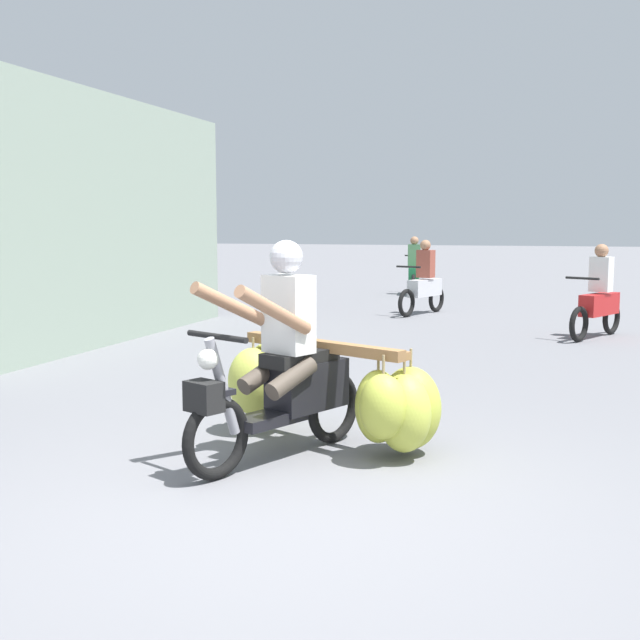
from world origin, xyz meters
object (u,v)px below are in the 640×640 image
object	(u,v)px
motorbike_main_loaded	(320,385)
motorbike_distant_far_ahead	(414,271)
motorbike_distant_ahead_right	(424,284)
motorbike_distant_ahead_left	(599,300)

from	to	relation	value
motorbike_main_loaded	motorbike_distant_far_ahead	bearing A→B (deg)	97.21
motorbike_main_loaded	motorbike_distant_ahead_right	distance (m)	9.22
motorbike_main_loaded	motorbike_distant_far_ahead	distance (m)	13.43
motorbike_distant_ahead_left	motorbike_distant_ahead_right	xyz separation A→B (m)	(-3.01, 2.34, 0.00)
motorbike_main_loaded	motorbike_distant_ahead_right	world-z (taller)	motorbike_main_loaded
motorbike_main_loaded	motorbike_distant_ahead_right	xyz separation A→B (m)	(-0.75, 9.19, 0.08)
motorbike_main_loaded	motorbike_distant_ahead_right	bearing A→B (deg)	94.66
motorbike_distant_ahead_right	motorbike_distant_ahead_left	bearing A→B (deg)	-37.79
motorbike_distant_far_ahead	motorbike_distant_ahead_right	bearing A→B (deg)	-77.24
motorbike_main_loaded	motorbike_distant_far_ahead	xyz separation A→B (m)	(-1.69, 13.32, 0.08)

